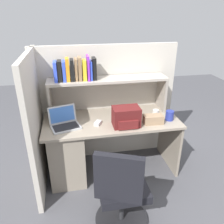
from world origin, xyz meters
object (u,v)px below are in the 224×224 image
at_px(computer_mouse, 98,123).
at_px(snack_canister, 170,115).
at_px(laptop, 64,122).
at_px(paper_cup, 156,113).
at_px(tissue_box, 153,119).
at_px(backpack, 126,117).
at_px(office_chair, 121,195).

xyz_separation_m(computer_mouse, snack_canister, (0.85, -0.05, 0.04)).
xyz_separation_m(laptop, paper_cup, (1.10, 0.06, -0.01)).
height_order(paper_cup, tissue_box, tissue_box).
xyz_separation_m(laptop, computer_mouse, (0.37, -0.02, -0.03)).
relative_size(backpack, office_chair, 0.32).
distance_m(laptop, office_chair, 1.01).
relative_size(tissue_box, office_chair, 0.24).
height_order(computer_mouse, paper_cup, paper_cup).
height_order(paper_cup, office_chair, office_chair).
relative_size(laptop, tissue_box, 1.67).
bearing_deg(paper_cup, computer_mouse, -174.05).
height_order(tissue_box, office_chair, office_chair).
bearing_deg(computer_mouse, tissue_box, 19.70).
bearing_deg(computer_mouse, backpack, 11.39).
bearing_deg(snack_canister, tissue_box, -168.49).
xyz_separation_m(backpack, snack_canister, (0.54, 0.04, -0.05)).
bearing_deg(paper_cup, laptop, -176.96).
distance_m(backpack, snack_canister, 0.54).
distance_m(computer_mouse, tissue_box, 0.64).
height_order(backpack, paper_cup, backpack).
bearing_deg(paper_cup, snack_canister, -45.39).
xyz_separation_m(paper_cup, snack_canister, (0.12, -0.13, 0.02)).
relative_size(laptop, computer_mouse, 3.52).
height_order(backpack, computer_mouse, backpack).
distance_m(paper_cup, tissue_box, 0.20).
bearing_deg(snack_canister, paper_cup, 134.61).
distance_m(laptop, snack_canister, 1.23).
bearing_deg(paper_cup, office_chair, -126.06).
bearing_deg(backpack, office_chair, -106.92).
xyz_separation_m(laptop, snack_canister, (1.22, -0.07, 0.01)).
bearing_deg(office_chair, computer_mouse, -60.25).
distance_m(backpack, tissue_box, 0.33).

